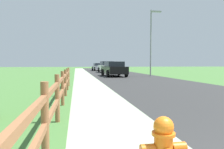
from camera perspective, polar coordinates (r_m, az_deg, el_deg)
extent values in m
plane|color=#457336|center=(26.03, -5.47, -0.08)|extent=(120.00, 120.00, 0.00)
cube|color=#2F2F2F|center=(28.46, 1.29, 0.20)|extent=(7.00, 66.00, 0.01)
cube|color=#9EAF90|center=(27.98, -11.90, 0.09)|extent=(6.00, 66.00, 0.01)
cube|color=#457336|center=(28.09, -14.95, 0.06)|extent=(5.00, 66.00, 0.00)
cylinder|color=orange|center=(2.70, 13.40, -14.93)|extent=(0.27, 0.27, 0.03)
sphere|color=orange|center=(2.67, 13.42, -13.18)|extent=(0.24, 0.24, 0.24)
cube|color=#CB6115|center=(2.65, 13.44, -11.57)|extent=(0.04, 0.04, 0.04)
cylinder|color=#CB6115|center=(2.83, 17.13, -17.87)|extent=(0.17, 0.13, 0.13)
cylinder|color=#925E3A|center=(3.22, -17.23, -11.77)|extent=(0.11, 0.11, 1.12)
cylinder|color=#925E3A|center=(5.20, -14.21, -6.12)|extent=(0.11, 0.11, 1.12)
cylinder|color=#925E3A|center=(7.20, -12.89, -3.59)|extent=(0.11, 0.11, 1.12)
cylinder|color=#925E3A|center=(9.21, -12.15, -2.17)|extent=(0.11, 0.11, 1.12)
cylinder|color=#925E3A|center=(11.23, -11.67, -1.25)|extent=(0.11, 0.11, 1.12)
cylinder|color=#925E3A|center=(13.26, -11.35, -0.62)|extent=(0.11, 0.11, 1.12)
cube|color=#925E3A|center=(7.21, -12.89, -4.03)|extent=(0.07, 12.16, 0.09)
cube|color=#925E3A|center=(7.17, -12.92, -0.93)|extent=(0.07, 12.16, 0.09)
cube|color=black|center=(23.00, 0.48, 1.22)|extent=(2.12, 4.97, 0.74)
cube|color=#1E232B|center=(22.83, 0.57, 2.77)|extent=(1.77, 2.50, 0.51)
cylinder|color=black|center=(21.78, 3.78, 0.29)|extent=(0.25, 0.74, 0.73)
cylinder|color=black|center=(21.33, -1.10, 0.24)|extent=(0.25, 0.74, 0.73)
cylinder|color=black|center=(24.70, 1.85, 0.61)|extent=(0.25, 0.74, 0.73)
cylinder|color=black|center=(24.31, -2.48, 0.57)|extent=(0.25, 0.74, 0.73)
cube|color=white|center=(32.86, -1.48, 1.78)|extent=(2.11, 4.96, 0.77)
cube|color=#1E232B|center=(32.73, -1.44, 2.97)|extent=(1.76, 2.48, 0.59)
cylinder|color=black|center=(31.58, 0.70, 1.13)|extent=(0.26, 0.75, 0.74)
cylinder|color=black|center=(31.21, -2.64, 1.11)|extent=(0.26, 0.75, 0.74)
cylinder|color=black|center=(34.53, -0.43, 1.29)|extent=(0.26, 0.75, 0.74)
cylinder|color=black|center=(34.19, -3.50, 1.27)|extent=(0.26, 0.75, 0.74)
cube|color=#B7BABF|center=(41.00, -3.67, 1.89)|extent=(2.01, 4.81, 0.61)
cube|color=#1E232B|center=(40.78, -3.63, 2.66)|extent=(1.67, 2.31, 0.49)
cylinder|color=black|center=(39.71, -2.09, 1.50)|extent=(0.26, 0.75, 0.74)
cylinder|color=black|center=(39.43, -4.60, 1.49)|extent=(0.26, 0.75, 0.74)
cylinder|color=black|center=(42.59, -2.81, 1.60)|extent=(0.26, 0.75, 0.74)
cylinder|color=black|center=(42.33, -5.16, 1.58)|extent=(0.26, 0.75, 0.74)
cylinder|color=gray|center=(23.33, 10.18, 8.09)|extent=(0.14, 0.14, 6.96)
cube|color=#999999|center=(24.04, 11.54, 15.96)|extent=(1.10, 0.20, 0.14)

